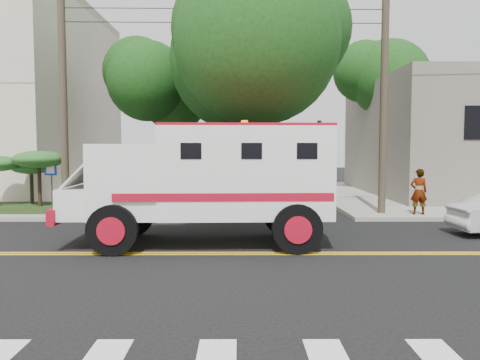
{
  "coord_description": "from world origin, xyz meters",
  "views": [
    {
      "loc": [
        0.88,
        -11.41,
        2.63
      ],
      "look_at": [
        0.92,
        3.28,
        1.6
      ],
      "focal_mm": 35.0,
      "sensor_mm": 36.0,
      "label": 1
    }
  ],
  "objects": [
    {
      "name": "ground",
      "position": [
        0.0,
        0.0,
        0.0
      ],
      "size": [
        100.0,
        100.0,
        0.0
      ],
      "primitive_type": "plane",
      "color": "black",
      "rests_on": "ground"
    },
    {
      "name": "sidewalk_ne",
      "position": [
        13.5,
        13.5,
        0.07
      ],
      "size": [
        17.0,
        17.0,
        0.15
      ],
      "primitive_type": "cube",
      "color": "gray",
      "rests_on": "ground"
    },
    {
      "name": "utility_pole_left",
      "position": [
        -5.6,
        6.0,
        4.5
      ],
      "size": [
        0.28,
        0.28,
        9.0
      ],
      "primitive_type": "cylinder",
      "color": "#382D23",
      "rests_on": "ground"
    },
    {
      "name": "utility_pole_right",
      "position": [
        6.3,
        6.2,
        4.5
      ],
      "size": [
        0.28,
        0.28,
        9.0
      ],
      "primitive_type": "cylinder",
      "color": "#382D23",
      "rests_on": "ground"
    },
    {
      "name": "tree_main",
      "position": [
        1.94,
        6.21,
        7.2
      ],
      "size": [
        6.08,
        5.7,
        9.85
      ],
      "color": "black",
      "rests_on": "ground"
    },
    {
      "name": "tree_left",
      "position": [
        -2.68,
        11.79,
        5.73
      ],
      "size": [
        4.48,
        4.2,
        7.7
      ],
      "color": "black",
      "rests_on": "ground"
    },
    {
      "name": "tree_right",
      "position": [
        8.84,
        15.77,
        6.09
      ],
      "size": [
        4.8,
        4.5,
        8.2
      ],
      "color": "black",
      "rests_on": "ground"
    },
    {
      "name": "traffic_signal",
      "position": [
        3.8,
        5.6,
        2.23
      ],
      "size": [
        0.15,
        0.18,
        3.6
      ],
      "color": "#3F3F42",
      "rests_on": "ground"
    },
    {
      "name": "accessibility_sign",
      "position": [
        -6.2,
        6.17,
        1.37
      ],
      "size": [
        0.45,
        0.1,
        2.02
      ],
      "color": "#3F3F42",
      "rests_on": "ground"
    },
    {
      "name": "palm_planter",
      "position": [
        -7.44,
        6.62,
        1.65
      ],
      "size": [
        3.52,
        2.63,
        2.36
      ],
      "color": "#1E3314",
      "rests_on": "sidewalk_nw"
    },
    {
      "name": "armored_truck",
      "position": [
        0.12,
        1.2,
        1.84
      ],
      "size": [
        7.18,
        3.08,
        3.23
      ],
      "rotation": [
        0.0,
        0.0,
        0.03
      ],
      "color": "white",
      "rests_on": "ground"
    },
    {
      "name": "pedestrian_a",
      "position": [
        7.52,
        5.73,
        1.0
      ],
      "size": [
        0.65,
        0.46,
        1.69
      ],
      "primitive_type": "imported",
      "rotation": [
        0.0,
        0.0,
        3.06
      ],
      "color": "gray",
      "rests_on": "sidewalk_ne"
    },
    {
      "name": "pedestrian_b",
      "position": [
        10.27,
        8.57,
        1.02
      ],
      "size": [
        0.86,
        0.68,
        1.73
      ],
      "primitive_type": "imported",
      "rotation": [
        0.0,
        0.0,
        3.12
      ],
      "color": "gray",
      "rests_on": "sidewalk_ne"
    }
  ]
}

